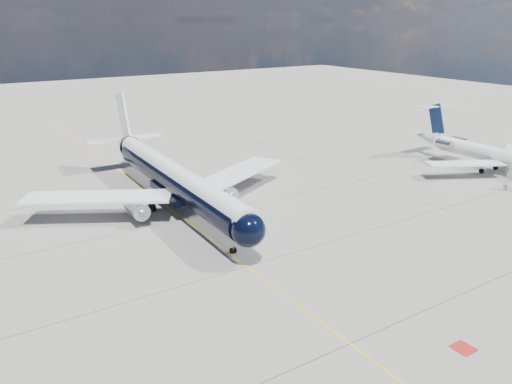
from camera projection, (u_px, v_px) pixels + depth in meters
ground at (168, 207)px, 65.90m from camera, size 320.00×320.00×0.00m
taxiway_centerline at (184, 219)px, 61.92m from camera, size 0.16×160.00×0.01m
red_marking at (463, 348)px, 37.54m from camera, size 1.60×1.60×0.01m
main_airliner at (172, 177)px, 64.84m from camera, size 37.04×45.04×13.02m
regional_jet at (486, 152)px, 81.10m from camera, size 24.94×28.54×9.69m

